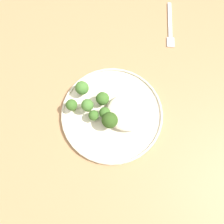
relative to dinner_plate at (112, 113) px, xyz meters
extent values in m
plane|color=#2D2B28|center=(0.01, -0.04, -0.75)|extent=(6.00, 6.00, 0.00)
cube|color=#9E754C|center=(0.01, -0.04, -0.03)|extent=(1.40, 1.00, 0.04)
cube|color=olive|center=(-0.63, -0.48, -0.40)|extent=(0.06, 0.06, 0.70)
cylinder|color=beige|center=(0.00, 0.00, 0.00)|extent=(0.29, 0.29, 0.01)
torus|color=beige|center=(0.00, 0.00, 0.01)|extent=(0.29, 0.29, 0.01)
ellipsoid|color=beige|center=(-0.05, 0.01, 0.02)|extent=(0.13, 0.11, 0.04)
cylinder|color=beige|center=(-0.06, 0.02, 0.01)|extent=(0.03, 0.03, 0.01)
cylinder|color=#988766|center=(-0.06, 0.02, 0.02)|extent=(0.02, 0.02, 0.00)
cylinder|color=beige|center=(-0.07, 0.04, 0.01)|extent=(0.03, 0.03, 0.01)
cylinder|color=#988766|center=(-0.07, 0.04, 0.02)|extent=(0.03, 0.03, 0.00)
cylinder|color=#DBB77A|center=(-0.02, 0.03, 0.01)|extent=(0.03, 0.03, 0.02)
cylinder|color=#8E774F|center=(-0.02, 0.03, 0.02)|extent=(0.03, 0.03, 0.00)
cylinder|color=#E5C689|center=(-0.06, -0.01, 0.01)|extent=(0.03, 0.03, 0.01)
cylinder|color=#958159|center=(-0.06, -0.01, 0.02)|extent=(0.03, 0.03, 0.00)
cylinder|color=beige|center=(-0.05, 0.00, 0.01)|extent=(0.02, 0.02, 0.01)
cylinder|color=#988766|center=(-0.05, 0.00, 0.02)|extent=(0.02, 0.02, 0.00)
cylinder|color=#7A994C|center=(0.02, 0.01, 0.01)|extent=(0.02, 0.02, 0.02)
sphere|color=#386023|center=(0.02, 0.01, 0.03)|extent=(0.03, 0.03, 0.03)
cylinder|color=#7A994C|center=(0.02, -0.04, 0.01)|extent=(0.02, 0.02, 0.02)
sphere|color=#386023|center=(0.02, -0.04, 0.03)|extent=(0.04, 0.04, 0.04)
cylinder|color=#89A356|center=(0.06, -0.02, 0.02)|extent=(0.02, 0.02, 0.03)
sphere|color=#42702D|center=(0.06, -0.02, 0.04)|extent=(0.03, 0.03, 0.03)
cylinder|color=#89A356|center=(0.05, 0.01, 0.01)|extent=(0.02, 0.02, 0.02)
sphere|color=#386023|center=(0.05, 0.01, 0.03)|extent=(0.03, 0.03, 0.03)
cylinder|color=#7A994C|center=(0.07, -0.08, 0.01)|extent=(0.01, 0.01, 0.02)
sphere|color=#42702D|center=(0.07, -0.08, 0.03)|extent=(0.04, 0.04, 0.04)
cylinder|color=#89A356|center=(0.01, 0.03, 0.01)|extent=(0.02, 0.02, 0.02)
sphere|color=#2D4C19|center=(0.01, 0.03, 0.04)|extent=(0.04, 0.04, 0.04)
cylinder|color=#7A994C|center=(0.11, -0.03, 0.01)|extent=(0.02, 0.02, 0.02)
sphere|color=#386023|center=(0.11, -0.03, 0.04)|extent=(0.03, 0.03, 0.03)
cube|color=silver|center=(0.08, -0.04, 0.01)|extent=(0.05, 0.02, 0.00)
cube|color=silver|center=(0.00, 0.00, 0.01)|extent=(0.05, 0.01, 0.00)
cube|color=silver|center=(0.05, 0.02, 0.01)|extent=(0.05, 0.01, 0.00)
cube|color=silver|center=(-0.25, -0.31, -0.01)|extent=(0.04, 0.15, 0.00)
cube|color=silver|center=(-0.23, -0.22, -0.01)|extent=(0.03, 0.04, 0.00)
camera|label=1|loc=(0.03, 0.19, 0.57)|focal=33.41mm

